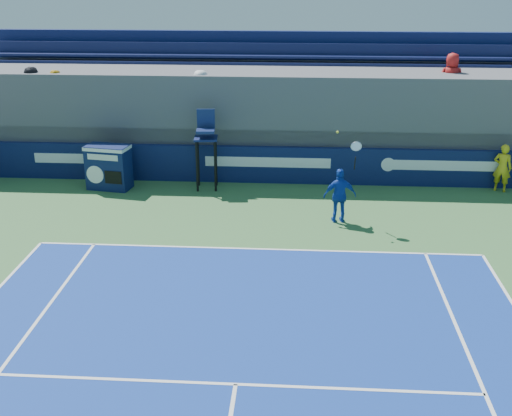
# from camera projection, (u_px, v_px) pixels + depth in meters

# --- Properties ---
(ball_person) EXTENTS (0.65, 0.55, 1.50)m
(ball_person) POSITION_uv_depth(u_px,v_px,m) (502.00, 168.00, 19.69)
(ball_person) COLOR yellow
(ball_person) RESTS_ON apron
(back_hoarding) EXTENTS (20.40, 0.21, 1.20)m
(back_hoarding) POSITION_uv_depth(u_px,v_px,m) (268.00, 165.00, 20.52)
(back_hoarding) COLOR #0B1642
(back_hoarding) RESTS_ON ground
(match_clock) EXTENTS (1.42, 0.93, 1.40)m
(match_clock) POSITION_uv_depth(u_px,v_px,m) (109.00, 166.00, 19.93)
(match_clock) COLOR #0E1947
(match_clock) RESTS_ON ground
(umpire_chair) EXTENTS (0.76, 0.76, 2.48)m
(umpire_chair) POSITION_uv_depth(u_px,v_px,m) (206.00, 141.00, 19.68)
(umpire_chair) COLOR black
(umpire_chair) RESTS_ON ground
(tennis_player) EXTENTS (0.97, 0.48, 2.57)m
(tennis_player) POSITION_uv_depth(u_px,v_px,m) (340.00, 195.00, 17.30)
(tennis_player) COLOR #143BA8
(tennis_player) RESTS_ON apron
(stadium_seating) EXTENTS (21.00, 4.05, 4.40)m
(stadium_seating) POSITION_uv_depth(u_px,v_px,m) (270.00, 113.00, 21.99)
(stadium_seating) COLOR #58585D
(stadium_seating) RESTS_ON ground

